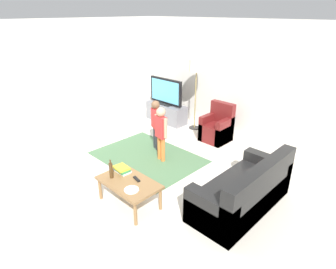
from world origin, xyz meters
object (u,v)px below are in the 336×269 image
object	(u,v)px
couch	(246,193)
tv_remote	(137,179)
child_center	(161,129)
bottle	(111,170)
tv	(166,92)
coffee_table	(129,184)
plate	(131,190)
floor_lamp	(196,69)
book_stack	(122,169)
armchair	(218,128)
tv_stand	(166,113)
child_near_tv	(156,120)

from	to	relation	value
couch	tv_remote	bearing A→B (deg)	-141.49
child_center	bottle	xyz separation A→B (m)	(0.41, -1.50, -0.13)
couch	tv	bearing A→B (deg)	152.61
coffee_table	plate	size ratio (longest dim) A/B	4.55
floor_lamp	book_stack	xyz separation A→B (m)	(1.01, -3.10, -1.08)
tv	plate	world-z (taller)	tv
plate	coffee_table	bearing A→B (deg)	151.42
child_center	armchair	bearing A→B (deg)	81.80
child_center	bottle	distance (m)	1.56
tv	couch	world-z (taller)	tv
armchair	couch	bearing A→B (deg)	-45.08
coffee_table	tv_remote	world-z (taller)	tv_remote
tv_stand	child_center	xyz separation A→B (m)	(1.51, -1.67, 0.44)
child_center	tv_remote	xyz separation A→B (m)	(0.74, -1.26, -0.26)
tv	child_near_tv	xyz separation A→B (m)	(1.05, -1.36, -0.18)
plate	child_near_tv	bearing A→B (deg)	127.43
tv	couch	distance (m)	4.07
book_stack	child_near_tv	bearing A→B (deg)	118.52
floor_lamp	tv_remote	size ratio (longest dim) A/B	10.47
child_near_tv	plate	xyz separation A→B (m)	(1.37, -1.79, -0.24)
floor_lamp	bottle	world-z (taller)	floor_lamp
couch	child_near_tv	size ratio (longest dim) A/B	1.61
child_near_tv	tv_remote	world-z (taller)	child_near_tv
floor_lamp	bottle	bearing A→B (deg)	-72.75
couch	book_stack	distance (m)	2.00
tv_stand	coffee_table	xyz separation A→B (m)	(2.20, -3.05, 0.13)
tv_remote	plate	xyz separation A→B (m)	(0.17, -0.24, -0.00)
couch	tv_remote	world-z (taller)	couch
child_center	plate	world-z (taller)	child_center
tv	coffee_table	size ratio (longest dim) A/B	1.10
couch	bottle	world-z (taller)	couch
tv	child_center	bearing A→B (deg)	-47.57
armchair	tv_stand	bearing A→B (deg)	178.71
bottle	tv_remote	bearing A→B (deg)	36.03
bottle	plate	size ratio (longest dim) A/B	1.45
floor_lamp	child_center	bearing A→B (deg)	-71.08
armchair	book_stack	bearing A→B (deg)	-87.04
tv_stand	tv_remote	distance (m)	3.70
child_near_tv	coffee_table	size ratio (longest dim) A/B	1.12
book_stack	tv_remote	xyz separation A→B (m)	(0.35, 0.01, -0.04)
tv	child_center	distance (m)	2.25
armchair	plate	bearing A→B (deg)	-77.91
tv_stand	plate	size ratio (longest dim) A/B	5.45
child_center	plate	xyz separation A→B (m)	(0.91, -1.50, -0.26)
child_near_tv	book_stack	bearing A→B (deg)	-61.48
floor_lamp	plate	size ratio (longest dim) A/B	8.09
child_center	book_stack	xyz separation A→B (m)	(0.39, -1.27, -0.22)
book_stack	coffee_table	bearing A→B (deg)	-19.37
coffee_table	plate	xyz separation A→B (m)	(0.22, -0.12, 0.06)
tv_stand	book_stack	bearing A→B (deg)	-57.22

